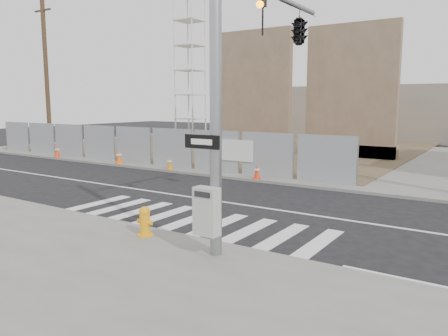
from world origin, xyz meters
The scene contains 13 objects.
ground centered at (0.00, 0.00, 0.00)m, with size 100.00×100.00×0.00m, color black.
sidewalk_far centered at (0.00, 14.00, 0.06)m, with size 50.00×20.00×0.12m, color slate.
signal_pole centered at (2.49, -2.05, 4.78)m, with size 0.96×5.87×7.00m.
chain_link_fence centered at (-10.00, 5.00, 1.12)m, with size 24.60×0.04×2.00m, color gray.
concrete_wall_left centered at (-7.00, 13.08, 3.38)m, with size 6.00×1.30×8.00m.
concrete_wall_right centered at (-0.50, 14.08, 3.38)m, with size 5.50×1.30×8.00m.
crane_tower centered at (-15.00, 17.00, 9.02)m, with size 2.60×2.60×18.15m.
utility_pole_left centered at (-18.00, 5.50, 5.20)m, with size 1.60×0.28×10.00m.
fire_hydrant centered at (0.24, -4.67, 0.49)m, with size 0.48×0.47×0.75m.
traffic_cone_a centered at (-15.55, 4.22, 0.48)m, with size 0.39×0.39×0.74m.
traffic_cone_b centered at (-10.12, 4.22, 0.50)m, with size 0.43×0.43×0.78m.
traffic_cone_c centered at (-6.50, 4.22, 0.43)m, with size 0.41×0.41×0.64m.
traffic_cone_d centered at (-1.48, 4.22, 0.43)m, with size 0.43×0.43×0.64m.
Camera 1 is at (7.75, -12.47, 3.45)m, focal length 35.00 mm.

